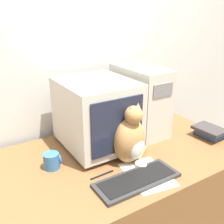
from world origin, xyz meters
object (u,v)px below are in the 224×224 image
object	(u,v)px
computer_tower	(139,100)
crt_monitor	(97,114)
book_stack	(210,132)
mug	(52,161)
keyboard	(137,180)
pen	(102,175)
cat	(131,139)

from	to	relation	value
computer_tower	crt_monitor	bearing A→B (deg)	-172.34
book_stack	mug	xyz separation A→B (m)	(-1.05, 0.21, 0.00)
keyboard	mug	distance (m)	0.48
keyboard	crt_monitor	bearing A→B (deg)	88.35
keyboard	book_stack	world-z (taller)	book_stack
computer_tower	pen	world-z (taller)	computer_tower
book_stack	mug	size ratio (longest dim) A/B	2.27
book_stack	keyboard	bearing A→B (deg)	-169.14
pen	mug	size ratio (longest dim) A/B	1.50
keyboard	pen	bearing A→B (deg)	132.21
book_stack	pen	xyz separation A→B (m)	(-0.85, 0.00, -0.04)
keyboard	mug	size ratio (longest dim) A/B	4.82
crt_monitor	mug	bearing A→B (deg)	-164.70
keyboard	cat	distance (m)	0.24
crt_monitor	keyboard	distance (m)	0.49
crt_monitor	computer_tower	bearing A→B (deg)	7.66
computer_tower	mug	xyz separation A→B (m)	(-0.71, -0.14, -0.19)
cat	mug	distance (m)	0.45
computer_tower	book_stack	world-z (taller)	computer_tower
computer_tower	book_stack	size ratio (longest dim) A/B	2.18
computer_tower	keyboard	bearing A→B (deg)	-127.86
cat	pen	bearing A→B (deg)	176.51
cat	book_stack	size ratio (longest dim) A/B	1.68
mug	book_stack	bearing A→B (deg)	-11.39
computer_tower	book_stack	xyz separation A→B (m)	(0.34, -0.35, -0.19)
computer_tower	mug	bearing A→B (deg)	-168.65
crt_monitor	keyboard	xyz separation A→B (m)	(-0.01, -0.44, -0.21)
pen	mug	distance (m)	0.29
keyboard	mug	world-z (taller)	mug
pen	keyboard	bearing A→B (deg)	-47.79
crt_monitor	computer_tower	world-z (taller)	computer_tower
computer_tower	cat	world-z (taller)	computer_tower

